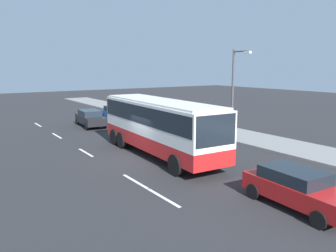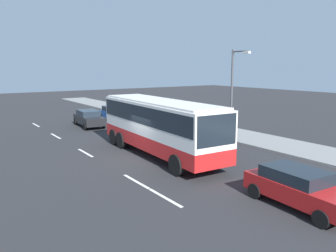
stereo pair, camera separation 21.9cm
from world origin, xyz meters
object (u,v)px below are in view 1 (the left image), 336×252
car_black_sedan (90,118)px  street_lamp (234,88)px  car_red_compact (297,188)px  pedestrian_near_curb (210,120)px  coach_bus (159,122)px  car_blue_saloon (116,113)px

car_black_sedan → street_lamp: 13.76m
car_red_compact → car_black_sedan: bearing=-176.6°
car_red_compact → street_lamp: 12.33m
car_black_sedan → street_lamp: size_ratio=0.72×
pedestrian_near_curb → street_lamp: bearing=-80.0°
car_red_compact → street_lamp: street_lamp is taller
car_black_sedan → pedestrian_near_curb: pedestrian_near_curb is taller
pedestrian_near_curb → street_lamp: street_lamp is taller
street_lamp → car_black_sedan: bearing=-151.2°
coach_bus → pedestrian_near_curb: 8.39m
car_blue_saloon → pedestrian_near_curb: (10.26, 3.65, 0.31)m
car_blue_saloon → coach_bus: bearing=-13.9°
coach_bus → car_black_sedan: (-12.27, 0.29, -1.32)m
coach_bus → car_blue_saloon: coach_bus is taller
car_blue_saloon → pedestrian_near_curb: size_ratio=2.49×
coach_bus → street_lamp: (-0.52, 6.75, 1.76)m
car_red_compact → car_blue_saloon: bearing=175.1°
coach_bus → street_lamp: size_ratio=1.69×
street_lamp → car_red_compact: bearing=-33.0°
car_blue_saloon → car_black_sedan: bearing=-61.2°
car_black_sedan → pedestrian_near_curb: bearing=45.5°
car_red_compact → car_blue_saloon: size_ratio=1.10×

